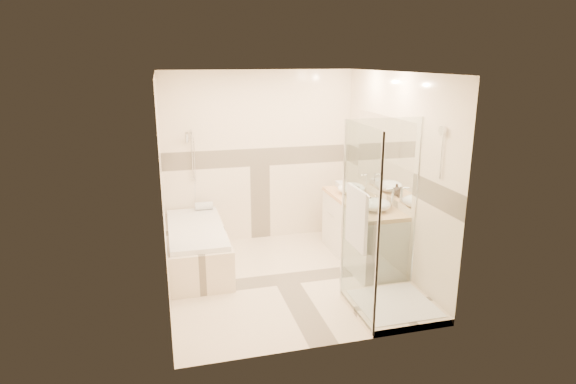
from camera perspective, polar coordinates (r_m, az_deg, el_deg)
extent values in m
cube|color=beige|center=(6.09, -0.32, -10.30)|extent=(2.80, 3.00, 0.01)
cube|color=white|center=(5.48, -0.36, 14.05)|extent=(2.80, 3.00, 0.01)
cube|color=beige|center=(7.08, -3.38, 4.14)|extent=(2.80, 0.01, 2.50)
cube|color=beige|center=(4.27, 4.72, -3.62)|extent=(2.80, 0.01, 2.50)
cube|color=beige|center=(5.48, -14.70, 0.26)|extent=(0.01, 3.00, 2.50)
cube|color=beige|center=(6.14, 12.47, 2.02)|extent=(0.01, 3.00, 2.50)
cube|color=white|center=(6.36, 11.21, 4.39)|extent=(0.01, 1.60, 1.00)
cylinder|color=silver|center=(6.91, -11.31, 4.42)|extent=(0.02, 0.02, 0.70)
cube|color=beige|center=(6.43, -10.74, -6.65)|extent=(0.75, 1.70, 0.50)
cube|color=white|center=(6.33, -10.87, -4.30)|extent=(0.69, 1.60, 0.06)
ellipsoid|color=white|center=(6.35, -10.84, -4.72)|extent=(0.56, 1.40, 0.16)
cube|color=white|center=(6.53, 8.65, -4.77)|extent=(0.55, 1.60, 0.80)
cylinder|color=silver|center=(6.03, 7.66, -4.97)|extent=(0.01, 0.24, 0.01)
cylinder|color=silver|center=(6.73, 5.09, -2.68)|extent=(0.01, 0.24, 0.01)
cube|color=#E3B178|center=(6.40, 8.80, -1.20)|extent=(0.57, 1.62, 0.05)
cube|color=beige|center=(5.50, 12.44, -13.16)|extent=(0.90, 0.90, 0.08)
cube|color=white|center=(5.48, 12.46, -12.74)|extent=(0.80, 0.80, 0.01)
cube|color=white|center=(4.92, 8.49, -3.72)|extent=(0.01, 0.90, 2.00)
cube|color=white|center=(5.48, 10.95, -1.82)|extent=(0.90, 0.01, 2.00)
cylinder|color=silver|center=(4.53, 10.64, -5.53)|extent=(0.03, 0.03, 2.00)
cylinder|color=silver|center=(5.31, 6.53, -2.19)|extent=(0.03, 0.03, 2.00)
cylinder|color=silver|center=(5.69, 15.02, -1.42)|extent=(0.03, 0.03, 2.00)
cylinder|color=silver|center=(5.10, 17.83, 6.94)|extent=(0.03, 0.10, 0.10)
cylinder|color=silver|center=(4.80, 8.26, 0.30)|extent=(0.02, 0.60, 0.02)
cube|color=silver|center=(4.88, 8.12, -3.10)|extent=(0.04, 0.48, 0.62)
ellipsoid|color=white|center=(6.67, 7.51, 0.43)|extent=(0.38, 0.38, 0.15)
ellipsoid|color=white|center=(5.98, 10.33, -1.47)|extent=(0.37, 0.37, 0.15)
cylinder|color=silver|center=(6.74, 9.31, 1.04)|extent=(0.03, 0.03, 0.27)
cylinder|color=silver|center=(6.69, 8.98, 1.96)|extent=(0.10, 0.02, 0.02)
cylinder|color=silver|center=(6.06, 12.29, -0.73)|extent=(0.03, 0.03, 0.28)
cylinder|color=silver|center=(6.00, 11.93, 0.32)|extent=(0.10, 0.02, 0.02)
imported|color=black|center=(6.38, 8.62, -0.35)|extent=(0.07, 0.07, 0.14)
imported|color=black|center=(6.46, 8.29, -0.04)|extent=(0.14, 0.14, 0.16)
cube|color=silver|center=(6.99, 6.43, 0.86)|extent=(0.15, 0.24, 0.07)
cylinder|color=silver|center=(6.97, -9.95, -1.64)|extent=(0.25, 0.11, 0.11)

